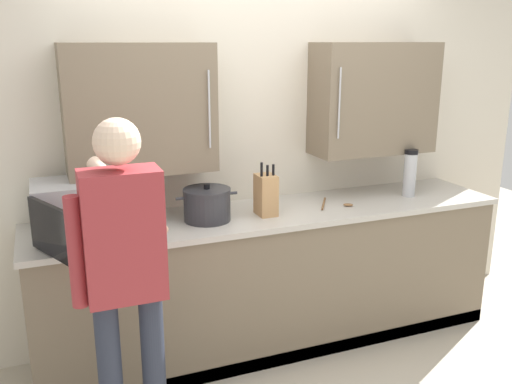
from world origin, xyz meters
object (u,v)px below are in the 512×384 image
(wooden_spoon, at_px, (335,204))
(person_figure, at_px, (124,269))
(microwave_oven, at_px, (79,207))
(stock_pot, at_px, (207,204))
(thermos_flask, at_px, (410,173))
(knife_block, at_px, (266,195))

(wooden_spoon, xyz_separation_m, person_figure, (-1.47, -0.71, 0.06))
(microwave_oven, bearing_deg, stock_pot, -4.83)
(microwave_oven, xyz_separation_m, wooden_spoon, (1.60, -0.08, -0.14))
(thermos_flask, height_order, wooden_spoon, thermos_flask)
(thermos_flask, bearing_deg, stock_pot, 179.95)
(wooden_spoon, xyz_separation_m, knife_block, (-0.50, -0.01, 0.12))
(knife_block, bearing_deg, person_figure, -144.12)
(microwave_oven, distance_m, thermos_flask, 2.19)
(wooden_spoon, bearing_deg, stock_pot, 178.86)
(microwave_oven, relative_size, thermos_flask, 2.22)
(microwave_oven, relative_size, stock_pot, 1.92)
(person_figure, bearing_deg, thermos_flask, 19.49)
(knife_block, bearing_deg, stock_pot, 176.00)
(wooden_spoon, height_order, knife_block, knife_block)
(stock_pot, bearing_deg, knife_block, -4.00)
(thermos_flask, distance_m, knife_block, 1.09)
(knife_block, xyz_separation_m, person_figure, (-0.97, -0.71, -0.06))
(thermos_flask, bearing_deg, person_figure, -160.51)
(stock_pot, relative_size, person_figure, 0.23)
(thermos_flask, bearing_deg, knife_block, -178.70)
(knife_block, distance_m, person_figure, 1.20)
(microwave_oven, xyz_separation_m, person_figure, (0.12, -0.79, -0.07))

